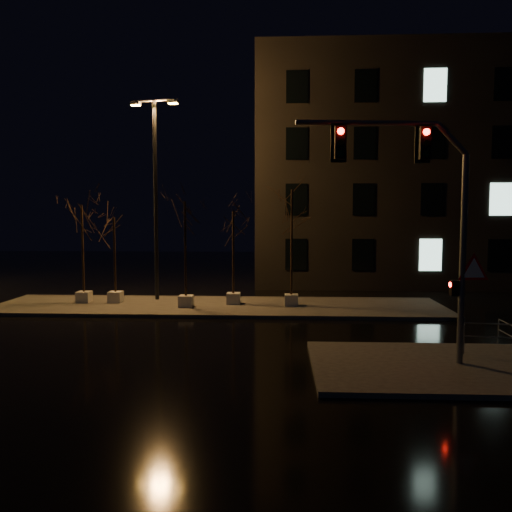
{
  "coord_description": "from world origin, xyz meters",
  "views": [
    {
      "loc": [
        3.05,
        -18.12,
        4.5
      ],
      "look_at": [
        2.01,
        3.14,
        2.8
      ],
      "focal_mm": 35.0,
      "sensor_mm": 36.0,
      "label": 1
    }
  ],
  "objects": [
    {
      "name": "sidewalk_corner",
      "position": [
        7.5,
        -3.5,
        0.07
      ],
      "size": [
        7.0,
        5.0,
        0.15
      ],
      "primitive_type": "cube",
      "color": "#3F3D38",
      "rests_on": "ground"
    },
    {
      "name": "median",
      "position": [
        0.0,
        6.0,
        0.07
      ],
      "size": [
        22.0,
        5.0,
        0.15
      ],
      "primitive_type": "cube",
      "color": "#3F3D38",
      "rests_on": "ground"
    },
    {
      "name": "tree_4",
      "position": [
        3.59,
        6.0,
        4.54
      ],
      "size": [
        1.8,
        1.8,
        5.79
      ],
      "color": "beige",
      "rests_on": "median"
    },
    {
      "name": "tree_1",
      "position": [
        -5.28,
        6.48,
        3.5
      ],
      "size": [
        1.8,
        1.8,
        4.41
      ],
      "color": "beige",
      "rests_on": "median"
    },
    {
      "name": "guard_rail_a",
      "position": [
        10.0,
        -2.49,
        0.82
      ],
      "size": [
        2.35,
        0.36,
        1.02
      ],
      "rotation": [
        0.0,
        0.0,
        -0.13
      ],
      "color": "slate",
      "rests_on": "sidewalk_corner"
    },
    {
      "name": "tree_2",
      "position": [
        -1.48,
        5.42,
        4.09
      ],
      "size": [
        1.8,
        1.8,
        5.19
      ],
      "color": "beige",
      "rests_on": "median"
    },
    {
      "name": "tree_0",
      "position": [
        -6.88,
        6.42,
        3.99
      ],
      "size": [
        1.8,
        1.8,
        5.06
      ],
      "color": "beige",
      "rests_on": "median"
    },
    {
      "name": "tree_3",
      "position": [
        0.72,
        6.34,
        3.74
      ],
      "size": [
        1.8,
        1.8,
        4.73
      ],
      "color": "beige",
      "rests_on": "median"
    },
    {
      "name": "streetlight_main",
      "position": [
        -3.41,
        7.52,
        6.08
      ],
      "size": [
        2.57,
        0.7,
        10.28
      ],
      "rotation": [
        0.0,
        0.0,
        -0.16
      ],
      "color": "black",
      "rests_on": "median"
    },
    {
      "name": "building",
      "position": [
        14.0,
        18.0,
        7.5
      ],
      "size": [
        25.0,
        12.0,
        15.0
      ],
      "primitive_type": "cube",
      "color": "black",
      "rests_on": "ground"
    },
    {
      "name": "ground",
      "position": [
        0.0,
        0.0,
        0.0
      ],
      "size": [
        90.0,
        90.0,
        0.0
      ],
      "primitive_type": "plane",
      "color": "black",
      "rests_on": "ground"
    },
    {
      "name": "traffic_signal_mast",
      "position": [
        7.23,
        -3.45,
        4.78
      ],
      "size": [
        5.76,
        0.66,
        7.06
      ],
      "rotation": [
        0.0,
        0.0,
        0.1
      ],
      "color": "slate",
      "rests_on": "sidewalk_corner"
    },
    {
      "name": "guard_rail_b",
      "position": [
        10.5,
        -1.82,
        0.7
      ],
      "size": [
        0.08,
        1.81,
        0.86
      ],
      "rotation": [
        0.0,
        0.0,
        1.55
      ],
      "color": "slate",
      "rests_on": "sidewalk_corner"
    }
  ]
}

